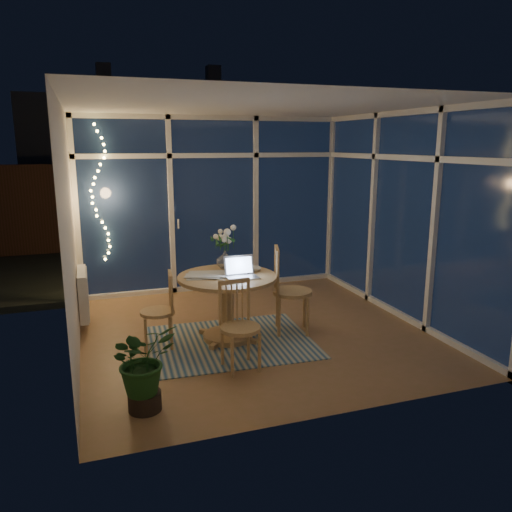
{
  "coord_description": "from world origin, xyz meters",
  "views": [
    {
      "loc": [
        -1.82,
        -5.33,
        2.2
      ],
      "look_at": [
        0.08,
        0.25,
        0.87
      ],
      "focal_mm": 35.0,
      "sensor_mm": 36.0,
      "label": 1
    }
  ],
  "objects_px": {
    "chair_front": "(240,326)",
    "dining_table": "(228,308)",
    "potted_plant": "(143,368)",
    "chair_left": "(157,310)",
    "chair_right": "(292,290)",
    "flower_vase": "(225,259)",
    "laptop": "(242,267)"
  },
  "relations": [
    {
      "from": "dining_table",
      "to": "potted_plant",
      "type": "height_order",
      "value": "potted_plant"
    },
    {
      "from": "chair_right",
      "to": "chair_front",
      "type": "distance_m",
      "value": 1.16
    },
    {
      "from": "dining_table",
      "to": "chair_left",
      "type": "height_order",
      "value": "chair_left"
    },
    {
      "from": "chair_left",
      "to": "flower_vase",
      "type": "height_order",
      "value": "flower_vase"
    },
    {
      "from": "dining_table",
      "to": "flower_vase",
      "type": "xyz_separation_m",
      "value": [
        0.07,
        0.35,
        0.48
      ]
    },
    {
      "from": "chair_right",
      "to": "flower_vase",
      "type": "bearing_deg",
      "value": 80.07
    },
    {
      "from": "flower_vase",
      "to": "potted_plant",
      "type": "height_order",
      "value": "flower_vase"
    },
    {
      "from": "chair_left",
      "to": "chair_right",
      "type": "bearing_deg",
      "value": 93.66
    },
    {
      "from": "dining_table",
      "to": "chair_left",
      "type": "relative_size",
      "value": 1.3
    },
    {
      "from": "flower_vase",
      "to": "dining_table",
      "type": "bearing_deg",
      "value": -101.81
    },
    {
      "from": "chair_left",
      "to": "chair_right",
      "type": "xyz_separation_m",
      "value": [
        1.57,
        -0.06,
        0.1
      ]
    },
    {
      "from": "flower_vase",
      "to": "chair_left",
      "type": "bearing_deg",
      "value": -159.86
    },
    {
      "from": "chair_front",
      "to": "dining_table",
      "type": "bearing_deg",
      "value": 79.08
    },
    {
      "from": "chair_left",
      "to": "flower_vase",
      "type": "distance_m",
      "value": 1.01
    },
    {
      "from": "laptop",
      "to": "dining_table",
      "type": "bearing_deg",
      "value": 128.45
    },
    {
      "from": "chair_right",
      "to": "chair_left",
      "type": "bearing_deg",
      "value": 105.57
    },
    {
      "from": "chair_left",
      "to": "potted_plant",
      "type": "bearing_deg",
      "value": -7.11
    },
    {
      "from": "dining_table",
      "to": "flower_vase",
      "type": "bearing_deg",
      "value": 78.19
    },
    {
      "from": "chair_left",
      "to": "flower_vase",
      "type": "xyz_separation_m",
      "value": [
        0.86,
        0.31,
        0.43
      ]
    },
    {
      "from": "chair_right",
      "to": "chair_front",
      "type": "xyz_separation_m",
      "value": [
        -0.87,
        -0.76,
        -0.07
      ]
    },
    {
      "from": "chair_front",
      "to": "chair_right",
      "type": "bearing_deg",
      "value": 36.44
    },
    {
      "from": "chair_front",
      "to": "flower_vase",
      "type": "xyz_separation_m",
      "value": [
        0.16,
        1.13,
        0.41
      ]
    },
    {
      "from": "chair_right",
      "to": "laptop",
      "type": "relative_size",
      "value": 3.06
    },
    {
      "from": "chair_left",
      "to": "chair_right",
      "type": "relative_size",
      "value": 0.82
    },
    {
      "from": "chair_front",
      "to": "potted_plant",
      "type": "xyz_separation_m",
      "value": [
        -1.0,
        -0.5,
        -0.07
      ]
    },
    {
      "from": "chair_right",
      "to": "potted_plant",
      "type": "xyz_separation_m",
      "value": [
        -1.87,
        -1.25,
        -0.14
      ]
    },
    {
      "from": "chair_front",
      "to": "potted_plant",
      "type": "distance_m",
      "value": 1.12
    },
    {
      "from": "chair_front",
      "to": "laptop",
      "type": "distance_m",
      "value": 0.79
    },
    {
      "from": "laptop",
      "to": "potted_plant",
      "type": "bearing_deg",
      "value": -139.13
    },
    {
      "from": "dining_table",
      "to": "potted_plant",
      "type": "relative_size",
      "value": 1.46
    },
    {
      "from": "flower_vase",
      "to": "chair_front",
      "type": "bearing_deg",
      "value": -98.06
    },
    {
      "from": "dining_table",
      "to": "chair_right",
      "type": "height_order",
      "value": "chair_right"
    }
  ]
}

